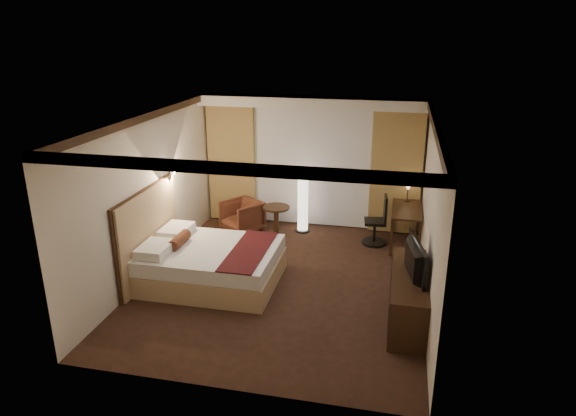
% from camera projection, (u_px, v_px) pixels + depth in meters
% --- Properties ---
extents(floor, '(4.50, 5.50, 0.01)m').
position_uv_depth(floor, '(283.00, 281.00, 8.48)').
color(floor, black).
rests_on(floor, ground).
extents(ceiling, '(4.50, 5.50, 0.01)m').
position_uv_depth(ceiling, '(282.00, 118.00, 7.58)').
color(ceiling, white).
rests_on(ceiling, back_wall).
extents(back_wall, '(4.50, 0.02, 2.70)m').
position_uv_depth(back_wall, '(313.00, 162.00, 10.56)').
color(back_wall, beige).
rests_on(back_wall, floor).
extents(left_wall, '(0.02, 5.50, 2.70)m').
position_uv_depth(left_wall, '(150.00, 195.00, 8.48)').
color(left_wall, beige).
rests_on(left_wall, floor).
extents(right_wall, '(0.02, 5.50, 2.70)m').
position_uv_depth(right_wall, '(431.00, 215.00, 7.57)').
color(right_wall, beige).
rests_on(right_wall, floor).
extents(crown_molding, '(4.50, 5.50, 0.12)m').
position_uv_depth(crown_molding, '(282.00, 122.00, 7.60)').
color(crown_molding, black).
rests_on(crown_molding, ceiling).
extents(soffit, '(4.50, 0.50, 0.20)m').
position_uv_depth(soffit, '(311.00, 102.00, 9.91)').
color(soffit, white).
rests_on(soffit, ceiling).
extents(curtain_sheer, '(2.48, 0.04, 2.45)m').
position_uv_depth(curtain_sheer, '(312.00, 168.00, 10.52)').
color(curtain_sheer, silver).
rests_on(curtain_sheer, back_wall).
extents(curtain_left_drape, '(1.00, 0.14, 2.45)m').
position_uv_depth(curtain_left_drape, '(232.00, 164.00, 10.81)').
color(curtain_left_drape, '#9D7A47').
rests_on(curtain_left_drape, back_wall).
extents(curtain_right_drape, '(1.00, 0.14, 2.45)m').
position_uv_depth(curtain_right_drape, '(396.00, 173.00, 10.12)').
color(curtain_right_drape, '#9D7A47').
rests_on(curtain_right_drape, back_wall).
extents(wall_sconce, '(0.24, 0.24, 0.24)m').
position_uv_depth(wall_sconce, '(173.00, 171.00, 8.89)').
color(wall_sconce, white).
rests_on(wall_sconce, left_wall).
extents(bed, '(2.13, 1.66, 0.62)m').
position_uv_depth(bed, '(212.00, 264.00, 8.37)').
color(bed, white).
rests_on(bed, floor).
extents(headboard, '(0.12, 1.96, 1.50)m').
position_uv_depth(headboard, '(149.00, 234.00, 8.44)').
color(headboard, tan).
rests_on(headboard, floor).
extents(armchair, '(0.94, 0.93, 0.71)m').
position_uv_depth(armchair, '(242.00, 215.00, 10.47)').
color(armchair, '#512818').
rests_on(armchair, floor).
extents(side_table, '(0.54, 0.54, 0.59)m').
position_uv_depth(side_table, '(276.00, 221.00, 10.31)').
color(side_table, black).
rests_on(side_table, floor).
extents(floor_lamp, '(0.29, 0.29, 1.35)m').
position_uv_depth(floor_lamp, '(303.00, 200.00, 10.35)').
color(floor_lamp, white).
rests_on(floor_lamp, floor).
extents(desk, '(0.55, 1.21, 0.75)m').
position_uv_depth(desk, '(406.00, 227.00, 9.77)').
color(desk, black).
rests_on(desk, floor).
extents(desk_lamp, '(0.18, 0.18, 0.34)m').
position_uv_depth(desk_lamp, '(408.00, 193.00, 10.01)').
color(desk_lamp, '#FFD899').
rests_on(desk_lamp, desk).
extents(office_chair, '(0.52, 0.52, 0.98)m').
position_uv_depth(office_chair, '(375.00, 220.00, 9.80)').
color(office_chair, black).
rests_on(office_chair, floor).
extents(dresser, '(0.50, 1.81, 0.70)m').
position_uv_depth(dresser, '(408.00, 296.00, 7.30)').
color(dresser, black).
rests_on(dresser, floor).
extents(television, '(0.79, 1.14, 0.14)m').
position_uv_depth(television, '(410.00, 254.00, 7.09)').
color(television, black).
rests_on(television, dresser).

